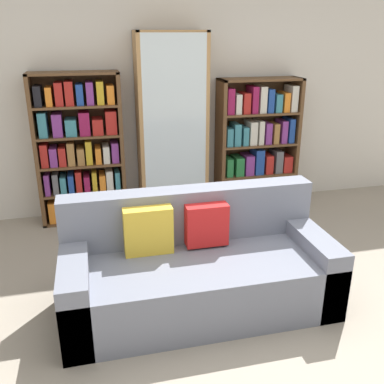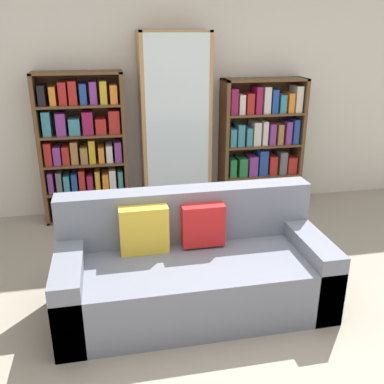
# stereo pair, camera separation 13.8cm
# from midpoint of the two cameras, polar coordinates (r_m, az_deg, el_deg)

# --- Properties ---
(ground_plane) EXTENTS (16.00, 16.00, 0.00)m
(ground_plane) POSITION_cam_midpoint_polar(r_m,az_deg,el_deg) (3.10, 10.00, -19.58)
(ground_plane) COLOR gray
(wall_back) EXTENTS (6.88, 0.06, 2.70)m
(wall_back) POSITION_cam_midpoint_polar(r_m,az_deg,el_deg) (4.93, -0.10, 13.27)
(wall_back) COLOR beige
(wall_back) RESTS_ON ground
(couch) EXTENTS (1.98, 0.86, 0.85)m
(couch) POSITION_cam_midpoint_polar(r_m,az_deg,el_deg) (3.28, 1.29, -10.28)
(couch) COLOR slate
(couch) RESTS_ON ground
(bookshelf_left) EXTENTS (0.91, 0.32, 1.60)m
(bookshelf_left) POSITION_cam_midpoint_polar(r_m,az_deg,el_deg) (4.75, -13.43, 5.39)
(bookshelf_left) COLOR brown
(bookshelf_left) RESTS_ON ground
(display_cabinet) EXTENTS (0.75, 0.36, 2.00)m
(display_cabinet) POSITION_cam_midpoint_polar(r_m,az_deg,el_deg) (4.75, -1.43, 8.61)
(display_cabinet) COLOR #AD7F4C
(display_cabinet) RESTS_ON ground
(bookshelf_right) EXTENTS (0.95, 0.32, 1.50)m
(bookshelf_right) POSITION_cam_midpoint_polar(r_m,az_deg,el_deg) (5.10, 10.00, 6.05)
(bookshelf_right) COLOR brown
(bookshelf_right) RESTS_ON ground
(wine_bottle) EXTENTS (0.09, 0.09, 0.38)m
(wine_bottle) POSITION_cam_midpoint_polar(r_m,az_deg,el_deg) (4.41, 8.28, -4.08)
(wine_bottle) COLOR #192333
(wine_bottle) RESTS_ON ground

